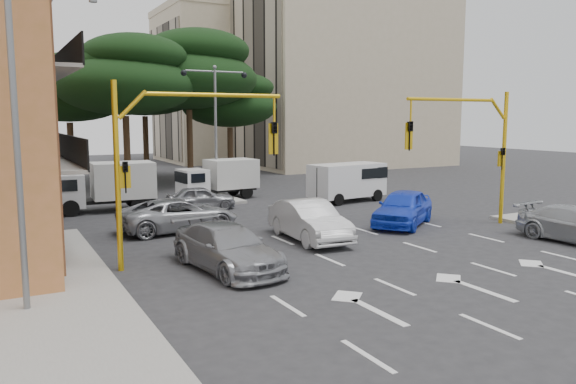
% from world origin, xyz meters
% --- Properties ---
extents(ground, '(120.00, 120.00, 0.00)m').
position_xyz_m(ground, '(0.00, 0.00, 0.00)').
color(ground, '#28282B').
rests_on(ground, ground).
extents(sidewalk_left, '(5.00, 26.00, 0.15)m').
position_xyz_m(sidewalk_left, '(-11.50, -4.00, 0.07)').
color(sidewalk_left, gray).
rests_on(sidewalk_left, ground).
extents(median_strip, '(1.40, 6.00, 0.15)m').
position_xyz_m(median_strip, '(0.00, 16.00, 0.07)').
color(median_strip, gray).
rests_on(median_strip, ground).
extents(apartment_beige_near, '(20.20, 12.15, 18.70)m').
position_xyz_m(apartment_beige_near, '(19.95, 32.00, 9.35)').
color(apartment_beige_near, tan).
rests_on(apartment_beige_near, ground).
extents(apartment_beige_far, '(16.20, 12.15, 16.70)m').
position_xyz_m(apartment_beige_far, '(12.95, 44.00, 8.35)').
color(apartment_beige_far, tan).
rests_on(apartment_beige_far, ground).
extents(pine_left_near, '(9.15, 9.15, 10.23)m').
position_xyz_m(pine_left_near, '(-3.94, 21.96, 7.60)').
color(pine_left_near, '#382616').
rests_on(pine_left_near, ground).
extents(pine_center, '(9.98, 9.98, 11.16)m').
position_xyz_m(pine_center, '(1.06, 23.96, 8.30)').
color(pine_center, '#382616').
rests_on(pine_center, ground).
extents(pine_left_far, '(8.32, 8.32, 9.30)m').
position_xyz_m(pine_left_far, '(-6.94, 25.96, 6.91)').
color(pine_left_far, '#382616').
rests_on(pine_left_far, ground).
extents(pine_right, '(7.49, 7.49, 8.37)m').
position_xyz_m(pine_right, '(5.06, 25.96, 6.22)').
color(pine_right, '#382616').
rests_on(pine_right, ground).
extents(pine_back, '(9.15, 9.15, 10.23)m').
position_xyz_m(pine_back, '(-0.94, 28.96, 7.60)').
color(pine_back, '#382616').
rests_on(pine_back, ground).
extents(signal_mast_right, '(5.79, 0.37, 6.00)m').
position_xyz_m(signal_mast_right, '(6.80, 1.99, 3.88)').
color(signal_mast_right, gold).
rests_on(signal_mast_right, ground).
extents(signal_mast_left, '(5.79, 0.37, 6.00)m').
position_xyz_m(signal_mast_left, '(-6.80, 1.99, 3.88)').
color(signal_mast_left, gold).
rests_on(signal_mast_left, ground).
extents(street_lamp_left, '(2.08, 0.20, 8.00)m').
position_xyz_m(street_lamp_left, '(-11.29, -1.00, 4.72)').
color(street_lamp_left, slate).
rests_on(street_lamp_left, sidewalk_left).
extents(street_lamp_center, '(4.16, 0.36, 7.77)m').
position_xyz_m(street_lamp_center, '(0.00, 16.00, 5.43)').
color(street_lamp_center, slate).
rests_on(street_lamp_center, median_strip).
extents(car_white_hatch, '(2.02, 4.88, 1.57)m').
position_xyz_m(car_white_hatch, '(-1.03, 3.07, 0.79)').
color(car_white_hatch, silver).
rests_on(car_white_hatch, ground).
extents(car_blue_compact, '(4.96, 4.32, 1.62)m').
position_xyz_m(car_blue_compact, '(4.29, 3.75, 0.81)').
color(car_blue_compact, blue).
rests_on(car_blue_compact, ground).
extents(car_silver_wagon, '(2.62, 5.20, 1.45)m').
position_xyz_m(car_silver_wagon, '(-5.55, 0.51, 0.72)').
color(car_silver_wagon, gray).
rests_on(car_silver_wagon, ground).
extents(car_silver_cross_a, '(5.22, 2.63, 1.42)m').
position_xyz_m(car_silver_cross_a, '(-5.06, 7.25, 0.71)').
color(car_silver_cross_a, '#A0A2A8').
rests_on(car_silver_cross_a, ground).
extents(car_silver_cross_b, '(3.82, 1.97, 1.24)m').
position_xyz_m(car_silver_cross_b, '(-2.32, 12.29, 0.62)').
color(car_silver_cross_b, gray).
rests_on(car_silver_cross_b, ground).
extents(van_white, '(4.73, 2.62, 2.25)m').
position_xyz_m(van_white, '(6.14, 11.00, 1.12)').
color(van_white, white).
rests_on(van_white, ground).
extents(box_truck_a, '(5.27, 2.45, 2.54)m').
position_xyz_m(box_truck_a, '(-6.92, 14.00, 1.27)').
color(box_truck_a, silver).
rests_on(box_truck_a, ground).
extents(box_truck_b, '(4.93, 2.42, 2.35)m').
position_xyz_m(box_truck_b, '(-0.07, 15.50, 1.17)').
color(box_truck_b, white).
rests_on(box_truck_b, ground).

